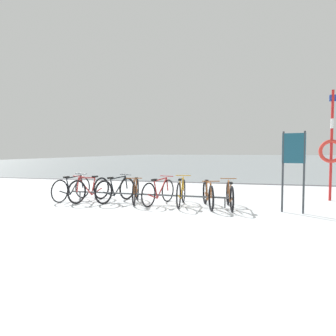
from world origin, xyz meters
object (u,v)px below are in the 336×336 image
Objects in this scene: bicycle_4 at (159,192)px; bicycle_2 at (116,190)px; bicycle_6 at (208,195)px; info_sign at (294,157)px; bicycle_1 at (90,189)px; bicycle_5 at (181,192)px; rescue_post at (331,148)px; bicycle_7 at (230,195)px; bicycle_3 at (136,191)px; bicycle_0 at (72,188)px.

bicycle_2 is at bearing 175.67° from bicycle_4.
bicycle_6 is 0.83× the size of info_sign.
bicycle_1 is 5.91m from info_sign.
rescue_post is at bearing 24.11° from bicycle_5.
bicycle_5 is 0.79m from bicycle_6.
bicycle_6 is (1.45, -0.13, -0.01)m from bicycle_4.
bicycle_2 is at bearing -164.01° from rescue_post.
info_sign is (3.60, -0.35, 1.03)m from bicycle_4.
bicycle_7 is (4.25, -0.10, -0.02)m from bicycle_1.
bicycle_6 is (2.84, -0.23, -0.02)m from bicycle_2.
bicycle_6 is (0.78, -0.12, -0.02)m from bicycle_5.
bicycle_7 is (3.43, -0.24, -0.02)m from bicycle_2.
bicycle_3 is 0.96× the size of bicycle_6.
bicycle_1 reaches higher than bicycle_2.
bicycle_2 is at bearing 176.01° from bicycle_7.
bicycle_0 is 1.00× the size of bicycle_6.
bicycle_3 reaches higher than bicycle_7.
rescue_post is (1.44, 2.30, 0.24)m from info_sign.
rescue_post reaches higher than bicycle_5.
bicycle_0 reaches higher than bicycle_6.
bicycle_2 is at bearing 177.44° from bicycle_3.
rescue_post reaches higher than bicycle_1.
bicycle_3 is 0.94× the size of bicycle_5.
info_sign is (5.82, -0.32, 1.02)m from bicycle_1.
bicycle_5 is (2.06, -0.11, 0.01)m from bicycle_2.
bicycle_0 is 1.47m from bicycle_2.
bicycle_3 is at bearing 176.62° from bicycle_5.
info_sign is at bearing -121.99° from rescue_post.
bicycle_0 is at bearing -178.76° from bicycle_3.
bicycle_5 reaches higher than bicycle_1.
bicycle_7 is 0.49× the size of rescue_post.
bicycle_4 is at bearing 0.76° from bicycle_1.
bicycle_3 is at bearing 174.14° from bicycle_4.
bicycle_6 is (2.19, -0.21, -0.00)m from bicycle_3.
bicycle_3 is 1.42m from bicycle_5.
bicycle_2 reaches higher than bicycle_3.
bicycle_1 reaches higher than bicycle_0.
info_sign reaches higher than bicycle_0.
bicycle_1 is at bearing 176.83° from info_sign.
bicycle_5 reaches higher than bicycle_6.
info_sign reaches higher than bicycle_5.
bicycle_0 is at bearing -166.35° from rescue_post.
rescue_post reaches higher than bicycle_0.
bicycle_7 is (2.78, -0.21, -0.00)m from bicycle_3.
bicycle_2 is 0.97× the size of bicycle_6.
bicycle_0 is 0.98× the size of bicycle_5.
rescue_post is (5.78, 1.87, 1.28)m from bicycle_3.
bicycle_1 is 0.99× the size of bicycle_7.
bicycle_3 is at bearing 1.24° from bicycle_0.
info_sign reaches higher than bicycle_2.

